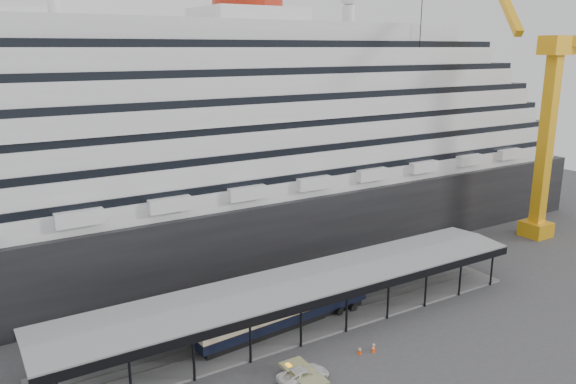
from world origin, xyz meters
name	(u,v)px	position (x,y,z in m)	size (l,w,h in m)	color
ground	(329,342)	(0.00, 0.00, 0.00)	(200.00, 200.00, 0.00)	#3C3C3E
cruise_ship	(200,128)	(0.05, 32.00, 18.35)	(130.00, 30.00, 43.90)	black
platform_canopy	(303,303)	(0.00, 5.00, 2.36)	(56.00, 9.18, 5.30)	slate
crane_yellow	(542,112)	(47.06, 10.54, 19.96)	(23.83, 18.78, 47.60)	orange
port_truck	(303,375)	(-6.09, -4.48, 0.69)	(2.27, 4.93, 1.37)	silver
pullman_carriage	(285,306)	(-2.22, 5.00, 2.56)	(21.54, 4.57, 20.99)	black
traffic_cone_left	(360,350)	(1.31, -3.38, 0.41)	(0.47, 0.47, 0.83)	#D8450C
traffic_cone_mid	(373,349)	(2.66, -3.80, 0.36)	(0.47, 0.47, 0.72)	#F34B0D
traffic_cone_right	(374,346)	(3.03, -3.46, 0.41)	(0.50, 0.50, 0.83)	red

